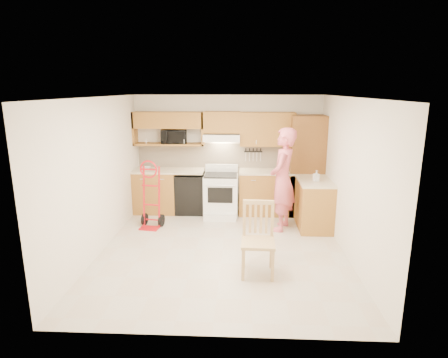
# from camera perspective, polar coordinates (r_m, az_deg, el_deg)

# --- Properties ---
(floor) EXTENTS (4.00, 4.50, 0.02)m
(floor) POSITION_cam_1_polar(r_m,az_deg,el_deg) (6.37, -0.22, -10.82)
(floor) COLOR beige
(floor) RESTS_ON ground
(ceiling) EXTENTS (4.00, 4.50, 0.02)m
(ceiling) POSITION_cam_1_polar(r_m,az_deg,el_deg) (5.80, -0.24, 12.46)
(ceiling) COLOR white
(ceiling) RESTS_ON ground
(wall_back) EXTENTS (4.00, 0.02, 2.50)m
(wall_back) POSITION_cam_1_polar(r_m,az_deg,el_deg) (8.18, 0.59, 3.93)
(wall_back) COLOR silver
(wall_back) RESTS_ON ground
(wall_front) EXTENTS (4.00, 0.02, 2.50)m
(wall_front) POSITION_cam_1_polar(r_m,az_deg,el_deg) (3.81, -2.01, -7.62)
(wall_front) COLOR silver
(wall_front) RESTS_ON ground
(wall_left) EXTENTS (0.02, 4.50, 2.50)m
(wall_left) POSITION_cam_1_polar(r_m,az_deg,el_deg) (6.39, -18.54, 0.45)
(wall_left) COLOR silver
(wall_left) RESTS_ON ground
(wall_right) EXTENTS (0.02, 4.50, 2.50)m
(wall_right) POSITION_cam_1_polar(r_m,az_deg,el_deg) (6.20, 18.67, 0.05)
(wall_right) COLOR silver
(wall_right) RESTS_ON ground
(backsplash) EXTENTS (3.92, 0.03, 0.55)m
(backsplash) POSITION_cam_1_polar(r_m,az_deg,el_deg) (8.16, 0.58, 3.56)
(backsplash) COLOR beige
(backsplash) RESTS_ON wall_back
(lower_cab_left) EXTENTS (0.90, 0.60, 0.90)m
(lower_cab_left) POSITION_cam_1_polar(r_m,az_deg,el_deg) (8.26, -10.33, -1.89)
(lower_cab_left) COLOR olive
(lower_cab_left) RESTS_ON ground
(dishwasher) EXTENTS (0.60, 0.60, 0.85)m
(dishwasher) POSITION_cam_1_polar(r_m,az_deg,el_deg) (8.13, -5.16, -2.15)
(dishwasher) COLOR black
(dishwasher) RESTS_ON ground
(lower_cab_right) EXTENTS (1.14, 0.60, 0.90)m
(lower_cab_right) POSITION_cam_1_polar(r_m,az_deg,el_deg) (8.06, 6.40, -2.13)
(lower_cab_right) COLOR olive
(lower_cab_right) RESTS_ON ground
(countertop_left) EXTENTS (1.50, 0.63, 0.04)m
(countertop_left) POSITION_cam_1_polar(r_m,az_deg,el_deg) (8.08, -8.39, 1.28)
(countertop_left) COLOR beige
(countertop_left) RESTS_ON lower_cab_left
(countertop_right) EXTENTS (1.14, 0.63, 0.04)m
(countertop_right) POSITION_cam_1_polar(r_m,az_deg,el_deg) (7.95, 6.49, 1.14)
(countertop_right) COLOR beige
(countertop_right) RESTS_ON lower_cab_right
(cab_return_right) EXTENTS (0.60, 1.00, 0.90)m
(cab_return_right) POSITION_cam_1_polar(r_m,az_deg,el_deg) (7.41, 13.52, -3.85)
(cab_return_right) COLOR olive
(cab_return_right) RESTS_ON ground
(countertop_return) EXTENTS (0.63, 1.00, 0.04)m
(countertop_return) POSITION_cam_1_polar(r_m,az_deg,el_deg) (7.29, 13.73, -0.32)
(countertop_return) COLOR beige
(countertop_return) RESTS_ON cab_return_right
(pantry_tall) EXTENTS (0.70, 0.60, 2.10)m
(pantry_tall) POSITION_cam_1_polar(r_m,az_deg,el_deg) (8.02, 12.38, 1.96)
(pantry_tall) COLOR brown
(pantry_tall) RESTS_ON ground
(upper_cab_left) EXTENTS (1.50, 0.33, 0.34)m
(upper_cab_left) POSITION_cam_1_polar(r_m,az_deg,el_deg) (8.06, -8.47, 8.87)
(upper_cab_left) COLOR olive
(upper_cab_left) RESTS_ON wall_back
(upper_shelf_mw) EXTENTS (1.50, 0.33, 0.04)m
(upper_shelf_mw) POSITION_cam_1_polar(r_m,az_deg,el_deg) (8.11, -8.35, 5.28)
(upper_shelf_mw) COLOR olive
(upper_shelf_mw) RESTS_ON wall_back
(upper_cab_center) EXTENTS (0.76, 0.33, 0.44)m
(upper_cab_center) POSITION_cam_1_polar(r_m,az_deg,el_deg) (7.92, -0.32, 8.65)
(upper_cab_center) COLOR olive
(upper_cab_center) RESTS_ON wall_back
(upper_cab_right) EXTENTS (1.14, 0.33, 0.70)m
(upper_cab_right) POSITION_cam_1_polar(r_m,az_deg,el_deg) (7.94, 6.60, 7.56)
(upper_cab_right) COLOR olive
(upper_cab_right) RESTS_ON wall_back
(range_hood) EXTENTS (0.76, 0.46, 0.14)m
(range_hood) POSITION_cam_1_polar(r_m,az_deg,el_deg) (7.89, -0.34, 6.37)
(range_hood) COLOR white
(range_hood) RESTS_ON wall_back
(knife_strip) EXTENTS (0.40, 0.05, 0.29)m
(knife_strip) POSITION_cam_1_polar(r_m,az_deg,el_deg) (8.12, 4.46, 3.75)
(knife_strip) COLOR black
(knife_strip) RESTS_ON backsplash
(microwave) EXTENTS (0.59, 0.44, 0.30)m
(microwave) POSITION_cam_1_polar(r_m,az_deg,el_deg) (8.07, -7.64, 6.48)
(microwave) COLOR black
(microwave) RESTS_ON upper_shelf_mw
(range) EXTENTS (0.71, 0.93, 1.04)m
(range) POSITION_cam_1_polar(r_m,az_deg,el_deg) (7.85, -0.49, -1.94)
(range) COLOR white
(range) RESTS_ON ground
(person) EXTENTS (0.67, 0.82, 1.94)m
(person) POSITION_cam_1_polar(r_m,az_deg,el_deg) (7.06, 8.91, -0.12)
(person) COLOR #D35C6B
(person) RESTS_ON ground
(hand_truck) EXTENTS (0.53, 0.50, 1.19)m
(hand_truck) POSITION_cam_1_polar(r_m,az_deg,el_deg) (7.29, -11.23, -2.83)
(hand_truck) COLOR red
(hand_truck) RESTS_ON ground
(dining_chair) EXTENTS (0.49, 0.53, 1.06)m
(dining_chair) POSITION_cam_1_polar(r_m,az_deg,el_deg) (5.42, 5.22, -9.23)
(dining_chair) COLOR tan
(dining_chair) RESTS_ON ground
(soap_bottle) EXTENTS (0.12, 0.12, 0.20)m
(soap_bottle) POSITION_cam_1_polar(r_m,az_deg,el_deg) (7.19, 13.89, 0.49)
(soap_bottle) COLOR white
(soap_bottle) RESTS_ON countertop_return
(bowl) EXTENTS (0.22, 0.22, 0.05)m
(bowl) POSITION_cam_1_polar(r_m,az_deg,el_deg) (8.18, -11.83, 1.62)
(bowl) COLOR white
(bowl) RESTS_ON countertop_left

